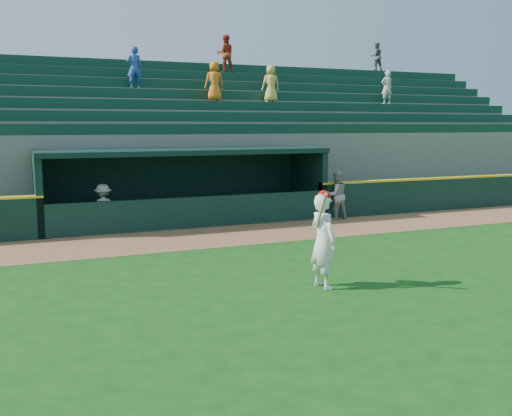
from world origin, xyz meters
The scene contains 9 objects.
ground centered at (0.00, 0.00, 0.00)m, with size 120.00×120.00×0.00m, color #144812.
warning_track centered at (0.00, 4.90, 0.01)m, with size 40.00×3.00×0.01m, color brown.
field_wall_right centered at (12.25, 6.55, 0.60)m, with size 15.50×0.30×1.20m, color black.
wall_stripe_right centered at (12.25, 6.55, 1.23)m, with size 15.50×0.32×0.06m, color gold.
dugout_player_front centered at (4.96, 6.25, 0.85)m, with size 0.82×0.64×1.69m, color #9B9B96.
dugout_player_inside centered at (-2.78, 6.99, 0.73)m, with size 0.95×0.54×1.47m, color #ABACA6.
dugout centered at (0.00, 8.00, 1.36)m, with size 9.40×2.80×2.46m.
stands centered at (-0.03, 12.57, 2.40)m, with size 34.50×6.30×7.54m.
batter_at_plate centered at (0.40, -0.91, 0.98)m, with size 0.56×0.86×1.98m.
Camera 1 is at (-5.15, -10.65, 3.24)m, focal length 40.00 mm.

